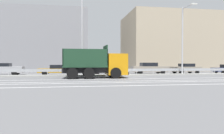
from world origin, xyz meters
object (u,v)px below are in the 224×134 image
(street_lamp_1, at_px, (82,22))
(parked_car_4, at_px, (149,68))
(median_road_sign, at_px, (71,66))
(parked_car_3, at_px, (108,69))
(parked_car_5, at_px, (186,68))
(street_lamp_2, at_px, (183,37))
(dump_truck, at_px, (102,66))
(parked_car_2, at_px, (58,70))
(parked_car_1, at_px, (3,69))

(street_lamp_1, relative_size, parked_car_4, 2.21)
(median_road_sign, xyz_separation_m, parked_car_4, (10.13, 3.44, -0.39))
(parked_car_3, xyz_separation_m, parked_car_5, (10.85, 0.21, 0.03))
(street_lamp_1, height_order, parked_car_3, street_lamp_1)
(street_lamp_2, relative_size, parked_car_4, 1.66)
(median_road_sign, bearing_deg, street_lamp_1, -0.02)
(median_road_sign, relative_size, parked_car_5, 0.56)
(dump_truck, relative_size, street_lamp_1, 0.59)
(parked_car_5, bearing_deg, parked_car_4, 89.49)
(dump_truck, xyz_separation_m, street_lamp_1, (-1.87, 2.81, 4.73))
(parked_car_2, bearing_deg, parked_car_1, 85.51)
(parked_car_3, bearing_deg, dump_truck, -9.24)
(median_road_sign, distance_m, parked_car_2, 3.45)
(median_road_sign, relative_size, parked_car_4, 0.45)
(dump_truck, xyz_separation_m, median_road_sign, (-3.08, 2.81, -0.06))
(street_lamp_1, xyz_separation_m, parked_car_4, (8.93, 3.44, -5.18))
(street_lamp_1, distance_m, parked_car_2, 6.73)
(parked_car_1, bearing_deg, parked_car_4, 87.37)
(parked_car_4, bearing_deg, street_lamp_2, 41.90)
(median_road_sign, bearing_deg, street_lamp_2, -0.78)
(parked_car_5, bearing_deg, dump_truck, 114.99)
(street_lamp_1, xyz_separation_m, parked_car_2, (-2.90, 2.96, -5.30))
(parked_car_2, distance_m, parked_car_3, 6.31)
(parked_car_2, xyz_separation_m, parked_car_4, (11.82, 0.48, 0.12))
(median_road_sign, height_order, street_lamp_1, street_lamp_1)
(dump_truck, xyz_separation_m, parked_car_4, (7.06, 6.25, -0.45))
(dump_truck, height_order, median_road_sign, dump_truck)
(parked_car_1, relative_size, parked_car_4, 0.95)
(parked_car_4, height_order, parked_car_5, parked_car_4)
(street_lamp_2, height_order, parked_car_1, street_lamp_2)
(dump_truck, distance_m, parked_car_5, 13.95)
(parked_car_3, height_order, parked_car_4, parked_car_4)
(parked_car_3, xyz_separation_m, parked_car_4, (5.54, 0.02, 0.09))
(street_lamp_1, distance_m, parked_car_3, 7.13)
(street_lamp_2, xyz_separation_m, parked_car_1, (-21.14, 3.67, -3.82))
(parked_car_3, height_order, parked_car_5, parked_car_5)
(street_lamp_2, relative_size, parked_car_3, 1.66)
(dump_truck, bearing_deg, parked_car_1, -120.48)
(street_lamp_2, xyz_separation_m, parked_car_5, (2.38, 3.80, -3.86))
(dump_truck, distance_m, parked_car_3, 6.44)
(parked_car_1, bearing_deg, median_road_sign, 64.18)
(dump_truck, distance_m, parked_car_1, 12.82)
(dump_truck, height_order, street_lamp_2, street_lamp_2)
(median_road_sign, height_order, parked_car_4, median_road_sign)
(dump_truck, bearing_deg, street_lamp_1, -147.44)
(parked_car_3, distance_m, parked_car_4, 5.54)
(street_lamp_1, xyz_separation_m, street_lamp_2, (11.85, -0.18, -1.38))
(dump_truck, relative_size, median_road_sign, 2.91)
(street_lamp_1, height_order, street_lamp_2, street_lamp_1)
(parked_car_1, xyz_separation_m, parked_car_4, (18.22, -0.05, 0.01))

